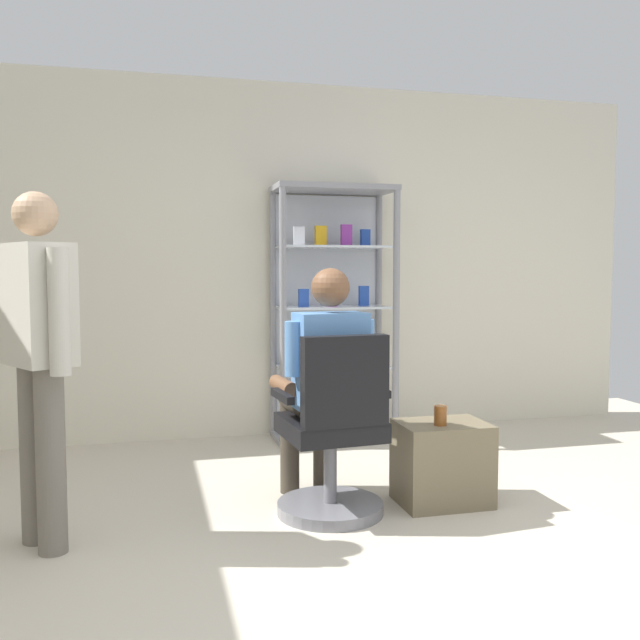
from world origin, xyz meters
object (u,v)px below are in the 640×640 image
object	(u,v)px
standing_customer	(39,347)
display_cabinet_main	(331,311)
seated_shopkeeper	(323,376)
storage_crate	(442,463)
tea_glass	(440,415)
office_chair	(334,442)

from	to	relation	value
standing_customer	display_cabinet_main	bearing A→B (deg)	43.18
display_cabinet_main	seated_shopkeeper	world-z (taller)	display_cabinet_main
seated_shopkeeper	storage_crate	xyz separation A→B (m)	(0.65, -0.10, -0.49)
seated_shopkeeper	tea_glass	size ratio (longest dim) A/B	12.10
storage_crate	tea_glass	bearing A→B (deg)	-124.66
storage_crate	seated_shopkeeper	bearing A→B (deg)	170.84
office_chair	storage_crate	xyz separation A→B (m)	(0.63, 0.06, -0.17)
standing_customer	seated_shopkeeper	bearing A→B (deg)	8.75
office_chair	seated_shopkeeper	size ratio (longest dim) A/B	0.74
office_chair	tea_glass	bearing A→B (deg)	0.15
office_chair	tea_glass	world-z (taller)	office_chair
seated_shopkeeper	storage_crate	bearing A→B (deg)	-9.16
display_cabinet_main	office_chair	xyz separation A→B (m)	(-0.43, -1.67, -0.57)
display_cabinet_main	standing_customer	world-z (taller)	display_cabinet_main
display_cabinet_main	office_chair	world-z (taller)	display_cabinet_main
office_chair	tea_glass	xyz separation A→B (m)	(0.59, 0.00, 0.11)
tea_glass	display_cabinet_main	bearing A→B (deg)	95.38
display_cabinet_main	seated_shopkeeper	xyz separation A→B (m)	(-0.45, -1.51, -0.25)
storage_crate	tea_glass	world-z (taller)	tea_glass
storage_crate	display_cabinet_main	bearing A→B (deg)	96.95
office_chair	storage_crate	size ratio (longest dim) A/B	1.99
display_cabinet_main	office_chair	size ratio (longest dim) A/B	1.98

